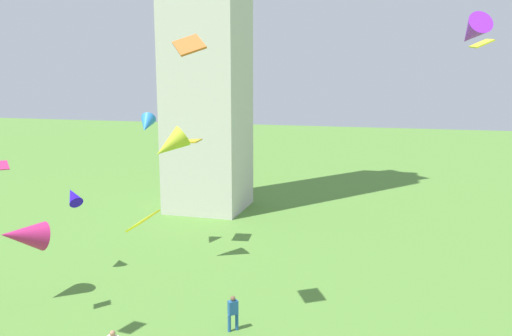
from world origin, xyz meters
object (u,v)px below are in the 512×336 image
Objects in this scene: kite_flying_6 at (472,32)px; kite_flying_9 at (190,141)px; person_1 at (233,311)px; kite_flying_1 at (170,145)px; kite_flying_0 at (143,221)px; kite_flying_8 at (482,44)px; kite_flying_2 at (189,45)px; kite_flying_5 at (146,124)px; kite_flying_3 at (23,235)px; kite_flying_7 at (73,196)px.

kite_flying_6 is 18.18m from kite_flying_9.
kite_flying_1 is (-6.08, 6.64, 6.73)m from person_1.
kite_flying_8 is (12.35, 7.37, 6.72)m from kite_flying_0.
kite_flying_2 reaches higher than kite_flying_5.
kite_flying_8 is at bearing 36.47° from kite_flying_1.
kite_flying_6 is (10.26, 6.26, 12.89)m from person_1.
kite_flying_0 is 0.47× the size of kite_flying_3.
kite_flying_1 reaches higher than kite_flying_9.
kite_flying_3 is (-9.27, 4.31, -2.72)m from kite_flying_0.
kite_flying_1 is at bearing 173.15° from kite_flying_2.
kite_flying_8 is at bearing 69.83° from kite_flying_2.
kite_flying_9 reaches higher than person_1.
person_1 is 0.93× the size of kite_flying_9.
kite_flying_0 reaches higher than kite_flying_3.
kite_flying_6 is (12.35, 10.61, 7.46)m from kite_flying_0.
kite_flying_9 is at bearing 165.10° from kite_flying_2.
kite_flying_6 is at bearing -19.80° from kite_flying_5.
kite_flying_7 is at bearing -15.49° from kite_flying_6.
kite_flying_5 is at bearing 64.84° from kite_flying_8.
kite_flying_3 is 12.07m from kite_flying_9.
kite_flying_5 is at bearing 119.72° from kite_flying_9.
kite_flying_3 is 2.47× the size of kite_flying_8.
kite_flying_1 is 1.48× the size of kite_flying_5.
kite_flying_5 is 1.14× the size of kite_flying_7.
kite_flying_2 is at bearing -163.66° from kite_flying_9.
kite_flying_6 is 3.32m from kite_flying_8.
person_1 is at bearing 104.25° from kite_flying_7.
kite_flying_7 is at bearing 77.64° from kite_flying_8.
person_1 is 13.66m from kite_flying_9.
kite_flying_8 is (21.62, 3.06, 9.44)m from kite_flying_3.
kite_flying_0 is 15.21m from kite_flying_9.
kite_flying_1 is 1.17× the size of kite_flying_6.
kite_flying_5 is at bearing -167.79° from kite_flying_1.
person_1 is at bearing 79.32° from kite_flying_2.
kite_flying_3 is at bearing -4.35° from kite_flying_6.
kite_flying_6 reaches higher than kite_flying_2.
kite_flying_8 reaches higher than kite_flying_1.
person_1 is at bearing 1.43° from kite_flying_1.
kite_flying_3 is 1.26× the size of kite_flying_6.
kite_flying_0 is 12.81m from kite_flying_7.
kite_flying_7 is (-11.37, 4.33, 3.78)m from person_1.
kite_flying_9 is (-0.21, 3.59, -0.22)m from kite_flying_1.
person_1 is at bearing 97.50° from kite_flying_8.
kite_flying_2 is 1.54× the size of kite_flying_8.
kite_flying_8 reaches higher than kite_flying_0.
kite_flying_8 is at bearing 37.44° from kite_flying_3.
kite_flying_1 reaches higher than kite_flying_3.
kite_flying_2 reaches higher than kite_flying_8.
kite_flying_0 is 0.86× the size of kite_flying_7.
kite_flying_9 is (-16.55, 7.22, -5.63)m from kite_flying_8.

